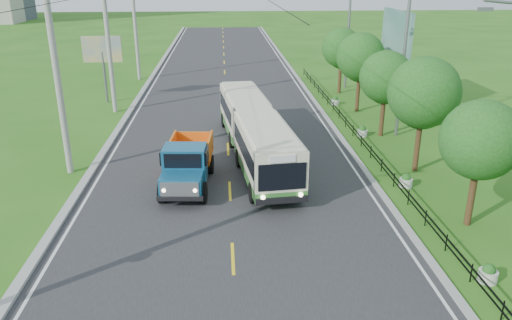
{
  "coord_description": "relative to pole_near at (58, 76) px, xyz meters",
  "views": [
    {
      "loc": [
        -0.21,
        -15.83,
        9.88
      ],
      "look_at": [
        1.2,
        5.12,
        1.9
      ],
      "focal_mm": 35.0,
      "sensor_mm": 36.0,
      "label": 1
    }
  ],
  "objects": [
    {
      "name": "edge_line_right",
      "position": [
        14.91,
        11.0,
        -5.07
      ],
      "size": [
        0.12,
        120.0,
        0.0
      ],
      "primitive_type": "cube",
      "color": "silver",
      "rests_on": "road"
    },
    {
      "name": "curb_right",
      "position": [
        15.41,
        11.0,
        -5.04
      ],
      "size": [
        0.3,
        120.0,
        0.1
      ],
      "primitive_type": "cube",
      "color": "#9E9E99",
      "rests_on": "ground"
    },
    {
      "name": "streetlight_mid",
      "position": [
        18.9,
        5.0,
        -0.19
      ],
      "size": [
        3.02,
        0.2,
        9.07
      ],
      "color": "slate",
      "rests_on": "ground"
    },
    {
      "name": "road",
      "position": [
        8.26,
        11.0,
        -5.08
      ],
      "size": [
        14.0,
        120.0,
        0.02
      ],
      "primitive_type": "cube",
      "color": "#28282B",
      "rests_on": "ground"
    },
    {
      "name": "pole_far",
      "position": [
        0.0,
        24.0,
        0.0
      ],
      "size": [
        3.51,
        0.32,
        10.0
      ],
      "color": "gray",
      "rests_on": "ground"
    },
    {
      "name": "planter_mid",
      "position": [
        16.86,
        5.0,
        -4.81
      ],
      "size": [
        0.64,
        0.64,
        0.67
      ],
      "color": "silver",
      "rests_on": "ground"
    },
    {
      "name": "planter_far",
      "position": [
        16.86,
        13.0,
        -4.81
      ],
      "size": [
        0.64,
        0.64,
        0.67
      ],
      "color": "silver",
      "rests_on": "ground"
    },
    {
      "name": "planter_near",
      "position": [
        16.86,
        -3.0,
        -4.81
      ],
      "size": [
        0.64,
        0.64,
        0.67
      ],
      "color": "silver",
      "rests_on": "ground"
    },
    {
      "name": "tree_second",
      "position": [
        18.12,
        -6.86,
        -1.57
      ],
      "size": [
        3.18,
        3.26,
        5.3
      ],
      "color": "#382314",
      "rests_on": "ground"
    },
    {
      "name": "centre_dash",
      "position": [
        8.26,
        -9.0,
        -5.07
      ],
      "size": [
        0.12,
        2.2,
        0.0
      ],
      "primitive_type": "cube",
      "color": "yellow",
      "rests_on": "road"
    },
    {
      "name": "planter_front",
      "position": [
        16.86,
        -11.0,
        -4.81
      ],
      "size": [
        0.64,
        0.64,
        0.67
      ],
      "color": "silver",
      "rests_on": "ground"
    },
    {
      "name": "tree_fifth",
      "position": [
        18.12,
        11.14,
        -1.24
      ],
      "size": [
        3.48,
        3.52,
        5.8
      ],
      "color": "#382314",
      "rests_on": "ground"
    },
    {
      "name": "curb_left",
      "position": [
        1.06,
        11.0,
        -5.02
      ],
      "size": [
        0.4,
        120.0,
        0.15
      ],
      "primitive_type": "cube",
      "color": "#9E9E99",
      "rests_on": "ground"
    },
    {
      "name": "bus",
      "position": [
        9.73,
        1.62,
        -3.43
      ],
      "size": [
        3.77,
        14.51,
        2.77
      ],
      "rotation": [
        0.0,
        0.0,
        0.1
      ],
      "color": "#33742E",
      "rests_on": "ground"
    },
    {
      "name": "pole_near",
      "position": [
        0.0,
        0.0,
        0.0
      ],
      "size": [
        3.51,
        0.32,
        10.0
      ],
      "color": "gray",
      "rests_on": "ground"
    },
    {
      "name": "pole_mid",
      "position": [
        0.0,
        12.0,
        0.0
      ],
      "size": [
        3.51,
        0.32,
        10.0
      ],
      "color": "gray",
      "rests_on": "ground"
    },
    {
      "name": "tree_back",
      "position": [
        18.12,
        17.14,
        -1.44
      ],
      "size": [
        3.3,
        3.36,
        5.5
      ],
      "color": "#382314",
      "rests_on": "ground"
    },
    {
      "name": "tree_third",
      "position": [
        18.12,
        -0.86,
        -1.11
      ],
      "size": [
        3.6,
        3.62,
        6.0
      ],
      "color": "#382314",
      "rests_on": "ground"
    },
    {
      "name": "streetlight_far",
      "position": [
        18.9,
        19.0,
        -0.19
      ],
      "size": [
        3.02,
        0.2,
        9.07
      ],
      "color": "slate",
      "rests_on": "ground"
    },
    {
      "name": "tree_fourth",
      "position": [
        18.12,
        5.14,
        -1.51
      ],
      "size": [
        3.24,
        3.31,
        5.4
      ],
      "color": "#382314",
      "rests_on": "ground"
    },
    {
      "name": "ground",
      "position": [
        8.26,
        -9.0,
        -5.09
      ],
      "size": [
        240.0,
        240.0,
        0.0
      ],
      "primitive_type": "plane",
      "color": "#275E16",
      "rests_on": "ground"
    },
    {
      "name": "railing_right",
      "position": [
        16.26,
        5.0,
        -4.79
      ],
      "size": [
        0.04,
        40.0,
        0.6
      ],
      "primitive_type": "cube",
      "color": "black",
      "rests_on": "ground"
    },
    {
      "name": "billboard_left",
      "position": [
        -1.24,
        15.0,
        -1.23
      ],
      "size": [
        3.0,
        0.2,
        5.2
      ],
      "color": "slate",
      "rests_on": "ground"
    },
    {
      "name": "billboard_right",
      "position": [
        20.56,
        11.0,
        0.25
      ],
      "size": [
        0.24,
        6.0,
        7.3
      ],
      "color": "slate",
      "rests_on": "ground"
    },
    {
      "name": "dump_truck",
      "position": [
        6.25,
        -2.2,
        -3.79
      ],
      "size": [
        2.48,
        5.61,
        2.3
      ],
      "rotation": [
        0.0,
        0.0,
        -0.07
      ],
      "color": "#145278",
      "rests_on": "ground"
    },
    {
      "name": "edge_line_left",
      "position": [
        1.61,
        11.0,
        -5.07
      ],
      "size": [
        0.12,
        120.0,
        0.0
      ],
      "primitive_type": "cube",
      "color": "silver",
      "rests_on": "road"
    }
  ]
}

